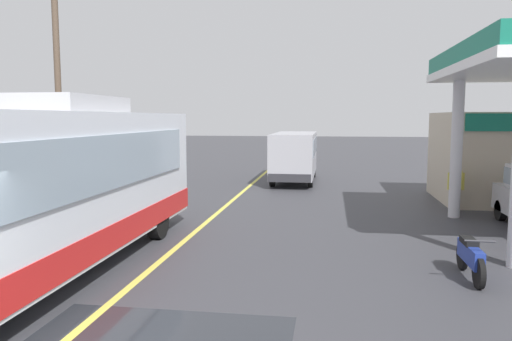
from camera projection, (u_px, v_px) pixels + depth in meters
name	position (u px, v px, depth m)	size (l,w,h in m)	color
ground	(256.00, 180.00, 25.25)	(120.00, 120.00, 0.00)	#38383D
lane_divider_stripe	(238.00, 195.00, 20.33)	(0.16, 50.00, 0.01)	#D8CC4C
coach_bus_main	(47.00, 192.00, 9.85)	(2.60, 11.04, 3.69)	silver
minibus_opposing_lane	(295.00, 152.00, 24.64)	(2.04, 6.13, 2.44)	#A5A5AD
motorcycle_parked_forecourt	(470.00, 256.00, 9.84)	(0.55, 1.80, 0.92)	black
pedestrian_near_pump	(456.00, 185.00, 16.59)	(0.55, 0.22, 1.66)	#33333F
utility_pole_roadside	(58.00, 82.00, 18.78)	(1.80, 0.24, 8.79)	brown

